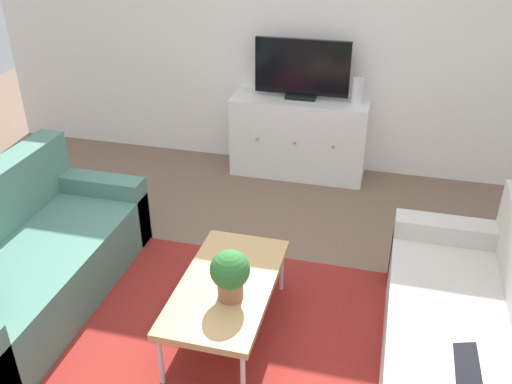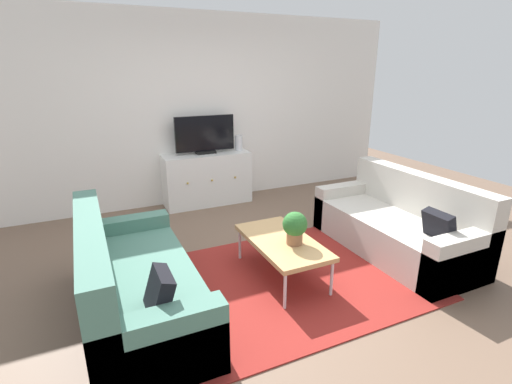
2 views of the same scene
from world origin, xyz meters
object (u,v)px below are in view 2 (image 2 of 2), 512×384
object	(u,v)px
couch_left_side	(129,287)
flat_screen_tv	(205,135)
glass_vase	(239,143)
tv_console	(207,179)
coffee_table	(282,242)
potted_plant	(295,226)
couch_right_side	(400,226)

from	to	relation	value
couch_left_side	flat_screen_tv	xyz separation A→B (m)	(1.43, 2.39, 0.75)
flat_screen_tv	glass_vase	distance (m)	0.54
tv_console	glass_vase	bearing A→B (deg)	0.00
tv_console	glass_vase	distance (m)	0.72
tv_console	coffee_table	bearing A→B (deg)	-90.16
couch_left_side	potted_plant	bearing A→B (deg)	-2.88
couch_left_side	couch_right_side	xyz separation A→B (m)	(2.88, 0.00, 0.00)
couch_right_side	flat_screen_tv	world-z (taller)	flat_screen_tv
couch_right_side	glass_vase	xyz separation A→B (m)	(-0.94, 2.37, 0.60)
couch_right_side	potted_plant	size ratio (longest dim) A/B	5.96
flat_screen_tv	tv_console	bearing A→B (deg)	-90.00
potted_plant	glass_vase	world-z (taller)	glass_vase
couch_left_side	glass_vase	bearing A→B (deg)	50.73
couch_right_side	tv_console	xyz separation A→B (m)	(-1.45, 2.37, 0.10)
coffee_table	tv_console	bearing A→B (deg)	89.84
potted_plant	flat_screen_tv	bearing A→B (deg)	91.29
coffee_table	glass_vase	size ratio (longest dim) A/B	4.61
potted_plant	glass_vase	bearing A→B (deg)	79.38
couch_left_side	flat_screen_tv	world-z (taller)	flat_screen_tv
glass_vase	potted_plant	bearing A→B (deg)	-100.62
potted_plant	flat_screen_tv	distance (m)	2.51
tv_console	glass_vase	xyz separation A→B (m)	(0.51, 0.00, 0.50)
coffee_table	glass_vase	world-z (taller)	glass_vase
flat_screen_tv	couch_right_side	bearing A→B (deg)	-58.80
coffee_table	tv_console	world-z (taller)	tv_console
coffee_table	glass_vase	xyz separation A→B (m)	(0.52, 2.33, 0.51)
coffee_table	flat_screen_tv	xyz separation A→B (m)	(0.01, 2.35, 0.67)
couch_right_side	coffee_table	distance (m)	1.46
flat_screen_tv	glass_vase	bearing A→B (deg)	-2.22
couch_right_side	glass_vase	size ratio (longest dim) A/B	8.05
couch_right_side	potted_plant	xyz separation A→B (m)	(-1.40, -0.07, 0.28)
couch_right_side	glass_vase	bearing A→B (deg)	111.50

